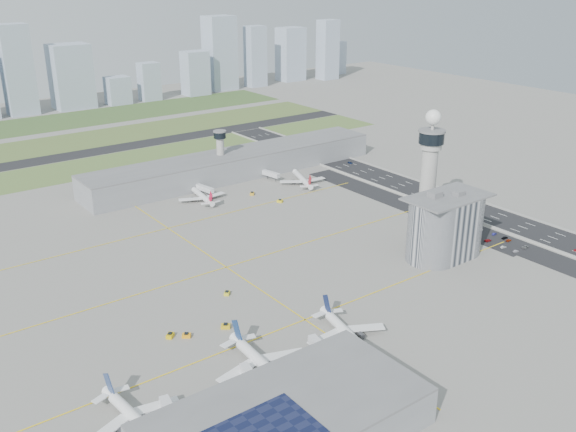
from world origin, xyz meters
TOP-DOWN VIEW (x-y plane):
  - ground at (0.00, 0.00)m, footprint 1000.00×1000.00m
  - grass_strip_0 at (-20.00, 225.00)m, footprint 480.00×50.00m
  - grass_strip_1 at (-20.00, 300.00)m, footprint 480.00×60.00m
  - grass_strip_2 at (-20.00, 380.00)m, footprint 480.00×70.00m
  - runway at (-20.00, 262.00)m, footprint 480.00×22.00m
  - highway at (115.00, 0.00)m, footprint 28.00×500.00m
  - barrier_left at (101.00, 0.00)m, footprint 0.60×500.00m
  - barrier_right at (129.00, 0.00)m, footprint 0.60×500.00m
  - landside_road at (90.00, -10.00)m, footprint 18.00×260.00m
  - parking_lot at (88.00, -22.00)m, footprint 20.00×44.00m
  - taxiway_line_h_0 at (-40.00, -30.00)m, footprint 260.00×0.60m
  - taxiway_line_h_1 at (-40.00, 30.00)m, footprint 260.00×0.60m
  - taxiway_line_h_2 at (-40.00, 90.00)m, footprint 260.00×0.60m
  - taxiway_line_v at (-40.00, 30.00)m, footprint 0.60×260.00m
  - control_tower at (72.00, 8.00)m, footprint 14.00×14.00m
  - secondary_tower at (30.00, 150.00)m, footprint 8.60×8.60m
  - admin_building at (51.99, -22.00)m, footprint 42.00×24.00m
  - terminal_pier at (40.00, 148.00)m, footprint 210.00×32.00m
  - near_terminal at (-88.07, -82.02)m, footprint 84.00×42.00m
  - airplane_near_a at (-121.03, -48.94)m, footprint 34.84×39.82m
  - airplane_near_b at (-73.73, -49.06)m, footprint 37.15×42.95m
  - airplane_near_c at (-36.54, -51.39)m, footprint 40.02×44.43m
  - airplane_far_a at (-2.94, 118.54)m, footprint 34.40×38.78m
  - airplane_far_b at (65.55, 107.33)m, footprint 41.55×44.70m
  - jet_bridge_near_0 at (-113.00, -61.00)m, footprint 5.39×14.31m
  - jet_bridge_near_1 at (-83.00, -61.00)m, footprint 5.39×14.31m
  - jet_bridge_near_2 at (-53.00, -61.00)m, footprint 5.39×14.31m
  - jet_bridge_far_0 at (2.00, 132.00)m, footprint 5.39×14.31m
  - jet_bridge_far_1 at (52.00, 132.00)m, footprint 5.39×14.31m
  - tug_0 at (-84.24, -13.06)m, footprint 3.90×3.72m
  - tug_1 at (-89.25, -9.42)m, footprint 4.09×4.02m
  - tug_2 at (-68.77, -16.35)m, footprint 4.28×4.08m
  - tug_3 at (-53.94, 6.72)m, footprint 3.72×3.73m
  - tug_4 at (32.67, 86.88)m, footprint 3.53×3.96m
  - tug_5 at (26.69, 108.01)m, footprint 4.06×4.12m
  - car_lot_0 at (84.02, -41.13)m, footprint 3.57×1.85m
  - car_lot_1 at (83.28, -34.43)m, footprint 3.50×1.60m
  - car_lot_2 at (84.01, -24.53)m, footprint 4.18×2.08m
  - car_lot_3 at (82.63, -19.76)m, footprint 4.06×2.19m
  - car_lot_4 at (82.99, -9.96)m, footprint 3.81×1.56m
  - car_lot_5 at (83.00, -5.12)m, footprint 3.75×1.61m
  - car_lot_6 at (92.31, -40.95)m, footprint 4.88×2.85m
  - car_lot_7 at (92.72, -30.81)m, footprint 3.77×1.59m
  - car_lot_8 at (93.78, -27.69)m, footprint 3.93×1.72m
  - car_lot_9 at (93.87, -21.18)m, footprint 3.71×1.82m
  - car_lot_10 at (92.16, -12.87)m, footprint 4.71×2.55m
  - car_lot_11 at (93.74, -3.35)m, footprint 3.89×1.88m
  - car_hw_1 at (115.33, 40.61)m, footprint 1.83×3.99m
  - car_hw_2 at (120.88, 122.22)m, footprint 2.08×4.24m
  - car_hw_4 at (107.80, 180.69)m, footprint 1.84×3.82m
  - skyline_bldg_8 at (-19.42, 431.56)m, footprint 26.33×21.06m
  - skyline_bldg_9 at (30.27, 432.32)m, footprint 36.96×29.57m
  - skyline_bldg_10 at (73.27, 423.68)m, footprint 23.01×18.41m
  - skyline_bldg_11 at (108.28, 423.34)m, footprint 20.22×16.18m
  - skyline_bldg_12 at (162.17, 421.29)m, footprint 26.14×20.92m
  - skyline_bldg_13 at (201.27, 433.27)m, footprint 32.26×25.81m
  - skyline_bldg_14 at (244.74, 426.38)m, footprint 21.59×17.28m
  - skyline_bldg_15 at (302.83, 435.54)m, footprint 30.25×24.20m
  - skyline_bldg_16 at (345.49, 415.96)m, footprint 23.04×18.43m
  - skyline_bldg_17 at (382.05, 443.29)m, footprint 22.64×18.11m

SIDE VIEW (x-z plane):
  - ground at x=0.00m, z-range 0.00..0.00m
  - taxiway_line_h_0 at x=-40.00m, z-range 0.00..0.01m
  - taxiway_line_h_1 at x=-40.00m, z-range 0.00..0.01m
  - taxiway_line_h_2 at x=-40.00m, z-range 0.00..0.01m
  - taxiway_line_v at x=-40.00m, z-range 0.00..0.01m
  - grass_strip_0 at x=-20.00m, z-range 0.00..0.08m
  - grass_strip_1 at x=-20.00m, z-range 0.00..0.08m
  - grass_strip_2 at x=-20.00m, z-range 0.00..0.08m
  - landside_road at x=90.00m, z-range 0.00..0.08m
  - highway at x=115.00m, z-range 0.00..0.10m
  - parking_lot at x=88.00m, z-range 0.00..0.10m
  - runway at x=-20.00m, z-range 0.01..0.11m
  - car_lot_7 at x=92.72m, z-range 0.00..1.09m
  - car_lot_11 at x=93.74m, z-range 0.00..1.09m
  - car_lot_1 at x=83.28m, z-range 0.00..1.11m
  - car_lot_3 at x=82.63m, z-range 0.00..1.12m
  - car_lot_2 at x=84.01m, z-range 0.00..1.14m
  - car_hw_2 at x=120.88m, z-range 0.00..1.16m
  - car_lot_0 at x=84.02m, z-range 0.00..1.16m
  - car_lot_9 at x=93.87m, z-range 0.00..1.17m
  - barrier_left at x=101.00m, z-range 0.00..1.20m
  - barrier_right at x=129.00m, z-range 0.00..1.20m
  - car_lot_5 at x=83.00m, z-range 0.00..1.20m
  - car_lot_10 at x=92.16m, z-range 0.00..1.26m
  - car_hw_4 at x=107.80m, z-range 0.00..1.26m
  - car_hw_1 at x=115.33m, z-range 0.00..1.27m
  - car_lot_6 at x=92.31m, z-range 0.00..1.28m
  - car_lot_4 at x=82.99m, z-range 0.00..1.29m
  - car_lot_8 at x=93.78m, z-range 0.00..1.32m
  - tug_3 at x=-53.94m, z-range 0.00..1.82m
  - tug_0 at x=-84.24m, z-range 0.00..1.87m
  - tug_4 at x=32.67m, z-range 0.00..1.91m
  - tug_1 at x=-89.25m, z-range 0.00..1.98m
  - tug_5 at x=26.69m, z-range 0.00..1.99m
  - tug_2 at x=-68.77m, z-range 0.00..2.05m
  - jet_bridge_near_0 at x=-113.00m, z-range 0.00..5.70m
  - jet_bridge_near_1 at x=-83.00m, z-range 0.00..5.70m
  - jet_bridge_near_2 at x=-53.00m, z-range 0.00..5.70m
  - jet_bridge_far_0 at x=2.00m, z-range 0.00..5.70m
  - jet_bridge_far_1 at x=52.00m, z-range 0.00..5.70m
  - airplane_far_a at x=-2.94m, z-range 0.00..9.74m
  - airplane_far_b at x=65.55m, z-range 0.00..10.13m
  - airplane_near_a at x=-121.03m, z-range 0.00..10.35m
  - airplane_near_c at x=-36.54m, z-range 0.00..10.75m
  - airplane_near_b at x=-73.73m, z-range 0.00..11.49m
  - near_terminal at x=-88.07m, z-range -0.07..12.93m
  - terminal_pier at x=40.00m, z-range 0.00..15.80m
  - skyline_bldg_10 at x=73.27m, z-range 0.00..27.75m
  - admin_building at x=51.99m, z-range -1.45..32.05m
  - secondary_tower at x=30.00m, z-range 2.85..34.75m
  - skyline_bldg_11 at x=108.28m, z-range 0.00..38.97m
  - skyline_bldg_17 at x=382.05m, z-range 0.00..41.06m
  - skyline_bldg_12 at x=162.17m, z-range 0.00..46.89m
  - skyline_bldg_9 at x=30.27m, z-range 0.00..62.11m
  - skyline_bldg_15 at x=302.83m, z-range 0.00..63.40m
  - skyline_bldg_14 at x=244.74m, z-range 0.00..68.75m
  - control_tower at x=72.00m, z-range 2.79..67.29m
  - skyline_bldg_16 at x=345.49m, z-range 0.00..71.56m
  - skyline_bldg_13 at x=201.27m, z-range 0.00..81.20m
  - skyline_bldg_8 at x=-19.42m, z-range 0.00..83.39m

